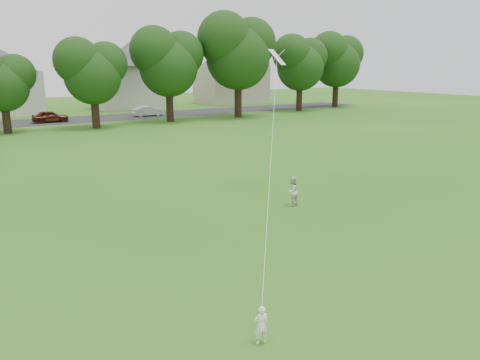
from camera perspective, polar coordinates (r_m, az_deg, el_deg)
ground at (r=13.60m, az=2.84°, el=-11.47°), size 160.00×160.00×0.00m
street at (r=52.71m, az=-25.43°, el=6.26°), size 90.00×7.00×0.01m
toddler at (r=10.41m, az=2.59°, el=-17.25°), size 0.36×0.28×0.89m
older_boy at (r=19.78m, az=6.36°, el=-1.37°), size 0.72×0.62×1.27m
kite at (r=15.76m, az=3.93°, el=5.00°), size 4.76×5.73×14.42m
tree_row at (r=46.92m, az=-19.74°, el=14.17°), size 83.41×9.97×11.67m
house_row at (r=62.69m, az=-24.77°, el=12.09°), size 77.03×14.27×10.41m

